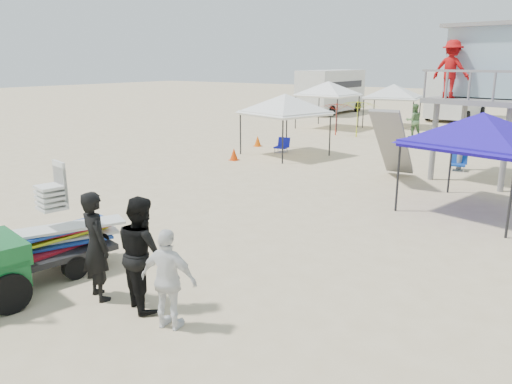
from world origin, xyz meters
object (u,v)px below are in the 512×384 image
Objects in this scene: man_left at (96,246)px; canopy_blue at (483,118)px; lifeguard_tower at (488,68)px; surf_trailer at (60,233)px.

canopy_blue is at bearing -98.52° from man_left.
canopy_blue reaches higher than man_left.
man_left is 0.38× the size of lifeguard_tower.
man_left is at bearing -102.80° from lifeguard_tower.
surf_trailer is 10.43m from canopy_blue.
canopy_blue is at bearing 58.15° from surf_trailer.
surf_trailer is 0.63× the size of canopy_blue.
surf_trailer is 14.04m from lifeguard_tower.
lifeguard_tower reaches higher than canopy_blue.
canopy_blue reaches higher than surf_trailer.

